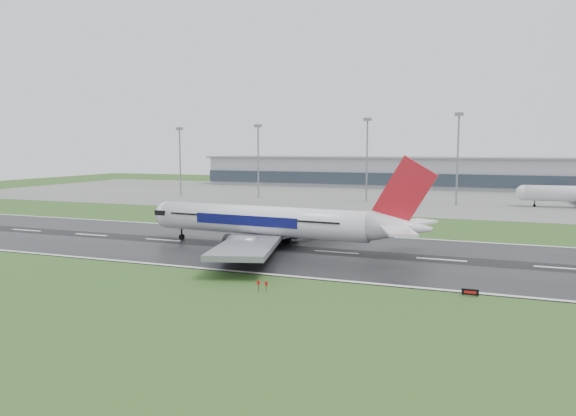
% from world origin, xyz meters
% --- Properties ---
extents(ground, '(520.00, 520.00, 0.00)m').
position_xyz_m(ground, '(0.00, 0.00, 0.00)').
color(ground, '#294D1C').
rests_on(ground, ground).
extents(runway, '(400.00, 45.00, 0.10)m').
position_xyz_m(runway, '(0.00, 0.00, 0.05)').
color(runway, black).
rests_on(runway, ground).
extents(apron, '(400.00, 130.00, 0.08)m').
position_xyz_m(apron, '(0.00, 125.00, 0.04)').
color(apron, slate).
rests_on(apron, ground).
extents(terminal, '(240.00, 36.00, 15.00)m').
position_xyz_m(terminal, '(0.00, 185.00, 7.50)').
color(terminal, '#92959C').
rests_on(terminal, ground).
extents(main_airliner, '(65.91, 63.20, 18.20)m').
position_xyz_m(main_airliner, '(-12.33, 0.60, 9.20)').
color(main_airliner, white).
rests_on(main_airliner, runway).
extents(runway_sign, '(2.31, 0.44, 1.04)m').
position_xyz_m(runway_sign, '(25.82, -23.63, 0.52)').
color(runway_sign, black).
rests_on(runway_sign, ground).
extents(floodmast_0, '(0.64, 0.64, 28.13)m').
position_xyz_m(floodmast_0, '(-97.79, 100.00, 14.07)').
color(floodmast_0, gray).
rests_on(floodmast_0, ground).
extents(floodmast_1, '(0.64, 0.64, 28.81)m').
position_xyz_m(floodmast_1, '(-60.93, 100.00, 14.40)').
color(floodmast_1, gray).
rests_on(floodmast_1, ground).
extents(floodmast_2, '(0.64, 0.64, 30.57)m').
position_xyz_m(floodmast_2, '(-16.06, 100.00, 15.28)').
color(floodmast_2, gray).
rests_on(floodmast_2, ground).
extents(floodmast_3, '(0.64, 0.64, 31.78)m').
position_xyz_m(floodmast_3, '(16.69, 100.00, 15.89)').
color(floodmast_3, gray).
rests_on(floodmast_3, ground).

